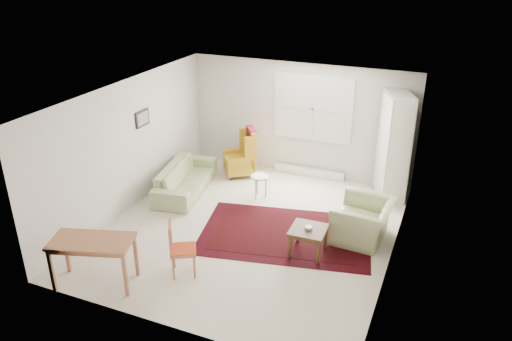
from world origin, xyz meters
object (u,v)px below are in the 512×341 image
at_px(sofa, 185,173).
at_px(stool, 260,186).
at_px(armchair, 363,217).
at_px(wingback_chair, 239,152).
at_px(desk, 95,262).
at_px(desk_chair, 183,249).
at_px(coffee_table, 308,241).
at_px(cabinet, 394,147).

xyz_separation_m(sofa, stool, (1.53, 0.34, -0.16)).
distance_m(armchair, wingback_chair, 3.49).
bearing_deg(desk, desk_chair, 33.96).
xyz_separation_m(armchair, stool, (-2.26, 0.77, -0.17)).
bearing_deg(wingback_chair, desk_chair, -24.22).
distance_m(armchair, stool, 2.39).
bearing_deg(armchair, desk_chair, -45.04).
distance_m(wingback_chair, coffee_table, 3.40).
bearing_deg(armchair, wingback_chair, -114.33).
distance_m(cabinet, desk_chair, 4.74).
bearing_deg(sofa, desk_chair, -160.44).
xyz_separation_m(wingback_chair, cabinet, (3.27, 0.25, 0.54)).
bearing_deg(desk_chair, sofa, -0.66).
height_order(desk, desk_chair, desk_chair).
bearing_deg(wingback_chair, sofa, -66.17).
relative_size(coffee_table, stool, 1.20).
bearing_deg(armchair, cabinet, 177.87).
distance_m(sofa, armchair, 3.81).
xyz_separation_m(armchair, coffee_table, (-0.74, -0.82, -0.18)).
bearing_deg(wingback_chair, stool, 9.79).
bearing_deg(desk, sofa, 96.00).
distance_m(armchair, cabinet, 1.98).
relative_size(armchair, wingback_chair, 0.98).
bearing_deg(sofa, cabinet, -80.19).
bearing_deg(coffee_table, sofa, 157.58).
bearing_deg(coffee_table, wingback_chair, 134.23).
xyz_separation_m(armchair, cabinet, (0.17, 1.85, 0.67)).
xyz_separation_m(coffee_table, cabinet, (0.90, 2.68, 0.85)).
height_order(sofa, stool, sofa).
height_order(wingback_chair, desk_chair, wingback_chair).
relative_size(desk, desk_chair, 1.35).
bearing_deg(stool, armchair, -18.94).
bearing_deg(cabinet, coffee_table, -131.30).
relative_size(stool, desk_chair, 0.54).
relative_size(cabinet, desk_chair, 2.42).
xyz_separation_m(stool, desk_chair, (-0.09, -2.88, 0.21)).
bearing_deg(sofa, stool, -87.45).
xyz_separation_m(coffee_table, desk, (-2.71, -2.02, 0.15)).
bearing_deg(cabinet, desk, -150.18).
height_order(stool, desk_chair, desk_chair).
xyz_separation_m(sofa, coffee_table, (3.05, -1.26, -0.16)).
bearing_deg(armchair, desk, -47.38).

